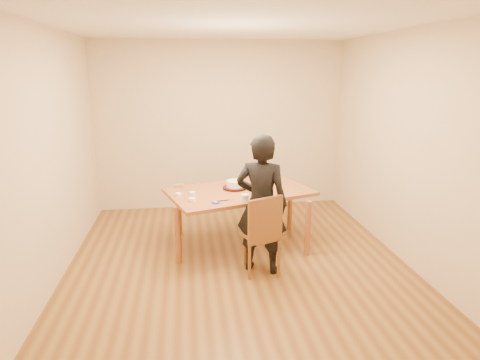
{
  "coord_description": "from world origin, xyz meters",
  "views": [
    {
      "loc": [
        -0.56,
        -4.26,
        2.24
      ],
      "look_at": [
        0.09,
        0.57,
        0.9
      ],
      "focal_mm": 30.0,
      "sensor_mm": 36.0,
      "label": 1
    }
  ],
  "objects": [
    {
      "name": "room_shell",
      "position": [
        0.0,
        0.34,
        1.35
      ],
      "size": [
        4.0,
        4.5,
        2.7
      ],
      "color": "brown",
      "rests_on": "ground"
    },
    {
      "name": "dining_table",
      "position": [
        0.09,
        0.62,
        0.73
      ],
      "size": [
        2.0,
        1.53,
        0.04
      ],
      "primitive_type": "cube",
      "rotation": [
        0.0,
        0.0,
        0.31
      ],
      "color": "brown",
      "rests_on": "floor"
    },
    {
      "name": "dining_chair",
      "position": [
        0.24,
        -0.15,
        0.45
      ],
      "size": [
        0.5,
        0.5,
        0.04
      ],
      "primitive_type": "cube",
      "rotation": [
        0.0,
        0.0,
        0.39
      ],
      "color": "brown",
      "rests_on": "floor"
    },
    {
      "name": "cake_plate",
      "position": [
        0.04,
        0.7,
        0.76
      ],
      "size": [
        0.32,
        0.32,
        0.02
      ],
      "primitive_type": "cylinder",
      "color": "red",
      "rests_on": "dining_table"
    },
    {
      "name": "cake",
      "position": [
        0.04,
        0.7,
        0.81
      ],
      "size": [
        0.23,
        0.23,
        0.07
      ],
      "primitive_type": "cylinder",
      "color": "white",
      "rests_on": "cake_plate"
    },
    {
      "name": "frosting_dome",
      "position": [
        0.04,
        0.7,
        0.86
      ],
      "size": [
        0.22,
        0.22,
        0.03
      ],
      "primitive_type": "ellipsoid",
      "color": "white",
      "rests_on": "cake"
    },
    {
      "name": "frosting_tub",
      "position": [
        0.09,
        0.16,
        0.79
      ],
      "size": [
        0.1,
        0.1,
        0.08
      ],
      "primitive_type": "cylinder",
      "color": "white",
      "rests_on": "dining_table"
    },
    {
      "name": "frosting_lid",
      "position": [
        -0.25,
        0.14,
        0.76
      ],
      "size": [
        0.1,
        0.1,
        0.01
      ],
      "primitive_type": "cylinder",
      "color": "#201AA9",
      "rests_on": "dining_table"
    },
    {
      "name": "frosting_dollop",
      "position": [
        -0.25,
        0.14,
        0.77
      ],
      "size": [
        0.04,
        0.04,
        0.02
      ],
      "primitive_type": "ellipsoid",
      "color": "white",
      "rests_on": "frosting_lid"
    },
    {
      "name": "ramekin_green",
      "position": [
        -0.52,
        0.25,
        0.77
      ],
      "size": [
        0.08,
        0.08,
        0.04
      ],
      "primitive_type": "cylinder",
      "color": "white",
      "rests_on": "dining_table"
    },
    {
      "name": "ramekin_yellow",
      "position": [
        -0.51,
        0.51,
        0.77
      ],
      "size": [
        0.08,
        0.08,
        0.04
      ],
      "primitive_type": "cylinder",
      "color": "white",
      "rests_on": "dining_table"
    },
    {
      "name": "ramekin_multi",
      "position": [
        -0.68,
        0.48,
        0.77
      ],
      "size": [
        0.08,
        0.08,
        0.04
      ],
      "primitive_type": "cylinder",
      "color": "white",
      "rests_on": "dining_table"
    },
    {
      "name": "candy_box_pink",
      "position": [
        -0.67,
        0.87,
        0.76
      ],
      "size": [
        0.12,
        0.07,
        0.02
      ],
      "primitive_type": "cube",
      "rotation": [
        0.0,
        0.0,
        -0.07
      ],
      "color": "#F238B7",
      "rests_on": "dining_table"
    },
    {
      "name": "candy_box_green",
      "position": [
        -0.68,
        0.87,
        0.78
      ],
      "size": [
        0.12,
        0.06,
        0.02
      ],
      "primitive_type": "cube",
      "rotation": [
        0.0,
        0.0,
        0.03
      ],
      "color": "green",
      "rests_on": "candy_box_pink"
    },
    {
      "name": "spatula",
      "position": [
        -0.16,
        0.21,
        0.76
      ],
      "size": [
        0.15,
        0.05,
        0.01
      ],
      "primitive_type": "cube",
      "rotation": [
        0.0,
        0.0,
        0.22
      ],
      "color": "black",
      "rests_on": "dining_table"
    },
    {
      "name": "person",
      "position": [
        0.24,
        -0.11,
        0.8
      ],
      "size": [
        0.69,
        0.58,
        1.6
      ],
      "primitive_type": "imported",
      "rotation": [
        0.0,
        0.0,
        2.74
      ],
      "color": "black",
      "rests_on": "floor"
    }
  ]
}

